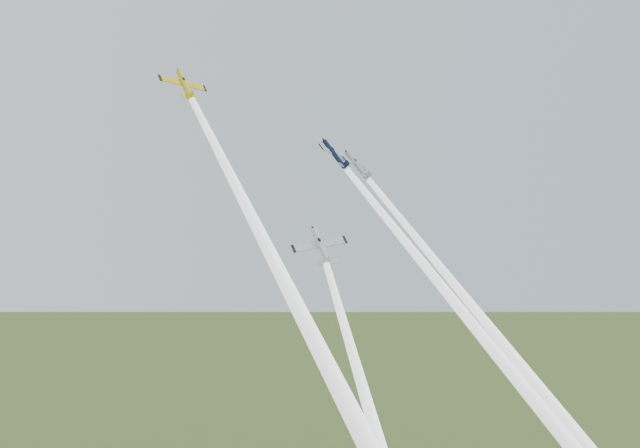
{
  "coord_description": "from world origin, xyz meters",
  "views": [
    {
      "loc": [
        -70.91,
        -96.23,
        89.68
      ],
      "look_at": [
        0.0,
        -6.0,
        92.0
      ],
      "focal_mm": 45.0,
      "sensor_mm": 36.0,
      "label": 1
    }
  ],
  "objects_px": {
    "plane_yellow": "(184,85)",
    "plane_navy": "(334,154)",
    "plane_silver_low": "(321,246)",
    "plane_silver_right": "(357,165)"
  },
  "relations": [
    {
      "from": "plane_navy",
      "to": "plane_silver_right",
      "type": "relative_size",
      "value": 0.99
    },
    {
      "from": "plane_silver_right",
      "to": "plane_silver_low",
      "type": "distance_m",
      "value": 22.08
    },
    {
      "from": "plane_silver_right",
      "to": "plane_silver_low",
      "type": "bearing_deg",
      "value": -170.93
    },
    {
      "from": "plane_yellow",
      "to": "plane_navy",
      "type": "xyz_separation_m",
      "value": [
        21.18,
        -7.6,
        -9.07
      ]
    },
    {
      "from": "plane_silver_right",
      "to": "plane_yellow",
      "type": "bearing_deg",
      "value": 150.89
    },
    {
      "from": "plane_yellow",
      "to": "plane_navy",
      "type": "bearing_deg",
      "value": -21.53
    },
    {
      "from": "plane_yellow",
      "to": "plane_navy",
      "type": "distance_m",
      "value": 24.26
    },
    {
      "from": "plane_navy",
      "to": "plane_silver_low",
      "type": "relative_size",
      "value": 0.88
    },
    {
      "from": "plane_yellow",
      "to": "plane_silver_right",
      "type": "height_order",
      "value": "plane_yellow"
    },
    {
      "from": "plane_silver_right",
      "to": "plane_silver_low",
      "type": "xyz_separation_m",
      "value": [
        -14.98,
        -9.7,
        -13.01
      ]
    }
  ]
}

